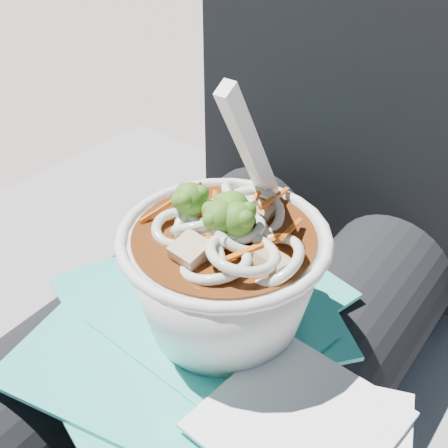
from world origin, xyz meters
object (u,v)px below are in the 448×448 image
Objects in this scene: udon_bowl at (224,268)px; person_body at (259,292)px; stone_ledge at (274,447)px; plastic_bag at (202,332)px; lap at (204,365)px.

person_body is at bearing 107.44° from udon_bowl.
stone_ledge is 4.93× the size of udon_bowl.
plastic_bag is (0.02, -0.12, 0.05)m from person_body.
udon_bowl reaches higher than lap.
lap is 0.08m from plastic_bag.
plastic_bag is 0.07m from udon_bowl.
stone_ledge is 0.33m from person_body.
udon_bowl is at bearing -72.56° from person_body.
udon_bowl reaches higher than stone_ledge.
lap is (0.00, -0.15, 0.30)m from stone_ledge.
lap is at bearing 126.58° from plastic_bag.
lap is at bearing -90.00° from stone_ledge.
udon_bowl is (0.01, 0.01, 0.06)m from plastic_bag.
stone_ledge is 0.42m from plastic_bag.
plastic_bag reaches higher than lap.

